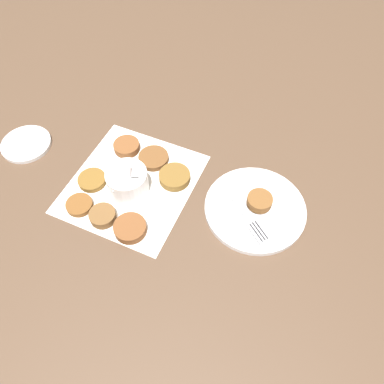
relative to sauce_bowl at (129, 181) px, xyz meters
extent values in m
plane|color=#4C3828|center=(0.00, 0.01, -0.03)|extent=(4.00, 4.00, 0.00)
cube|color=silver|center=(-0.02, -0.01, -0.03)|extent=(0.35, 0.33, 0.00)
cylinder|color=silver|center=(0.00, 0.00, 0.00)|extent=(0.10, 0.10, 0.06)
cylinder|color=#C65123|center=(0.00, 0.00, -0.01)|extent=(0.08, 0.08, 0.03)
cone|color=silver|center=(0.05, 0.00, 0.02)|extent=(0.02, 0.02, 0.02)
cylinder|color=silver|center=(0.01, 0.02, 0.04)|extent=(0.02, 0.04, 0.11)
cylinder|color=brown|center=(0.09, 0.07, -0.02)|extent=(0.07, 0.07, 0.02)
cylinder|color=brown|center=(-0.10, 0.00, -0.02)|extent=(0.08, 0.08, 0.01)
cylinder|color=brown|center=(0.03, -0.09, -0.02)|extent=(0.07, 0.07, 0.01)
cylinder|color=brown|center=(-0.10, -0.08, -0.02)|extent=(0.07, 0.07, 0.02)
cylinder|color=brown|center=(-0.08, 0.08, -0.02)|extent=(0.08, 0.08, 0.02)
cylinder|color=brown|center=(0.10, -0.07, -0.02)|extent=(0.06, 0.06, 0.01)
cylinder|color=brown|center=(0.10, 0.00, -0.02)|extent=(0.06, 0.06, 0.02)
cylinder|color=silver|center=(-0.10, 0.29, -0.03)|extent=(0.24, 0.24, 0.01)
torus|color=silver|center=(-0.10, 0.29, -0.02)|extent=(0.23, 0.23, 0.01)
cylinder|color=brown|center=(-0.12, 0.29, 0.00)|extent=(0.06, 0.06, 0.02)
cube|color=silver|center=(-0.09, 0.25, -0.01)|extent=(0.06, 0.10, 0.00)
cube|color=silver|center=(-0.04, 0.32, -0.01)|extent=(0.06, 0.07, 0.00)
cube|color=black|center=(-0.04, 0.32, -0.01)|extent=(0.03, 0.05, 0.00)
cube|color=black|center=(-0.04, 0.32, -0.01)|extent=(0.03, 0.05, 0.00)
cube|color=black|center=(-0.05, 0.33, -0.01)|extent=(0.03, 0.05, 0.00)
cylinder|color=silver|center=(0.03, -0.32, -0.03)|extent=(0.13, 0.13, 0.01)
camera|label=1|loc=(0.37, 0.41, 0.72)|focal=35.00mm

